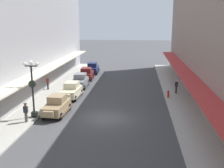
{
  "coord_description": "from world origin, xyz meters",
  "views": [
    {
      "loc": [
        3.0,
        -22.94,
        8.72
      ],
      "look_at": [
        0.0,
        6.0,
        1.8
      ],
      "focal_mm": 43.02,
      "sensor_mm": 36.0,
      "label": 1
    }
  ],
  "objects": [
    {
      "name": "pedestrian_1",
      "position": [
        -8.53,
        9.13,
        0.99
      ],
      "size": [
        0.36,
        0.24,
        1.64
      ],
      "color": "#2D2D33",
      "rests_on": "sidewalk_left"
    },
    {
      "name": "ground_plane",
      "position": [
        0.0,
        0.0,
        0.0
      ],
      "size": [
        200.0,
        200.0,
        0.0
      ],
      "primitive_type": "plane",
      "color": "#424244"
    },
    {
      "name": "sidewalk_left",
      "position": [
        -7.5,
        0.0,
        0.07
      ],
      "size": [
        3.0,
        60.0,
        0.15
      ],
      "primitive_type": "cube",
      "color": "#A8A59E",
      "rests_on": "ground"
    },
    {
      "name": "parked_car_0",
      "position": [
        -4.69,
        0.54,
        0.94
      ],
      "size": [
        2.26,
        4.3,
        1.84
      ],
      "color": "#997F5B",
      "rests_on": "ground"
    },
    {
      "name": "parked_car_3",
      "position": [
        -4.89,
        15.99,
        0.94
      ],
      "size": [
        2.3,
        4.32,
        1.84
      ],
      "color": "#591919",
      "rests_on": "ground"
    },
    {
      "name": "lamp_post_with_clock",
      "position": [
        -6.4,
        -0.74,
        2.99
      ],
      "size": [
        1.42,
        0.44,
        5.16
      ],
      "color": "black",
      "rests_on": "sidewalk_left"
    },
    {
      "name": "pedestrian_2",
      "position": [
        7.46,
        8.85,
        0.99
      ],
      "size": [
        0.36,
        0.24,
        1.64
      ],
      "color": "#2D2D33",
      "rests_on": "sidewalk_right"
    },
    {
      "name": "parked_car_4",
      "position": [
        -4.81,
        11.16,
        0.94
      ],
      "size": [
        2.19,
        4.28,
        1.84
      ],
      "color": "slate",
      "rests_on": "ground"
    },
    {
      "name": "parked_car_1",
      "position": [
        -4.84,
        20.94,
        0.94
      ],
      "size": [
        2.29,
        4.31,
        1.84
      ],
      "color": "#19234C",
      "rests_on": "ground"
    },
    {
      "name": "parked_car_2",
      "position": [
        -4.71,
        6.16,
        0.94
      ],
      "size": [
        2.24,
        4.3,
        1.84
      ],
      "color": "beige",
      "rests_on": "ground"
    },
    {
      "name": "pedestrian_0",
      "position": [
        -6.63,
        -1.97,
        1.01
      ],
      "size": [
        0.36,
        0.28,
        1.67
      ],
      "color": "#4C4238",
      "rests_on": "sidewalk_left"
    },
    {
      "name": "sidewalk_right",
      "position": [
        7.5,
        0.0,
        0.07
      ],
      "size": [
        3.0,
        60.0,
        0.15
      ],
      "primitive_type": "cube",
      "color": "#A8A59E",
      "rests_on": "ground"
    },
    {
      "name": "fire_hydrant",
      "position": [
        6.35,
        6.99,
        0.56
      ],
      "size": [
        0.24,
        0.24,
        0.82
      ],
      "color": "#B21E19",
      "rests_on": "sidewalk_right"
    }
  ]
}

